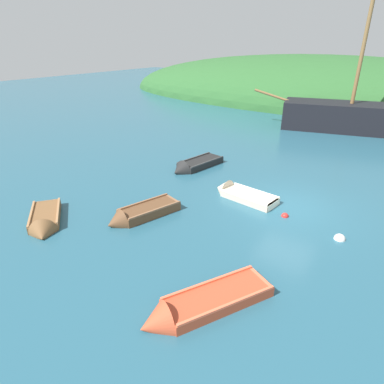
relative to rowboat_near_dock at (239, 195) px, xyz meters
The scene contains 9 objects.
ground_plane 2.37m from the rowboat_near_dock, ahead, with size 120.00×120.00×0.00m, color #285B70.
shore_hill 30.64m from the rowboat_near_dock, 100.11° to the left, with size 54.98×22.26×10.41m, color #2D602D.
rowboat_near_dock is the anchor object (origin of this frame).
rowboat_outer_right 8.48m from the rowboat_near_dock, 127.33° to the right, with size 2.98×2.61×1.05m.
rowboat_far 4.31m from the rowboat_near_dock, 154.60° to the left, with size 1.70×3.59×1.10m.
rowboat_outer_left 7.39m from the rowboat_near_dock, 71.25° to the right, with size 2.71×3.88×1.04m.
rowboat_center 4.82m from the rowboat_near_dock, 120.58° to the right, with size 1.87×3.32×0.99m.
buoy_white 4.85m from the rowboat_near_dock, 13.25° to the right, with size 0.42×0.42×0.42m, color white.
buoy_red 2.52m from the rowboat_near_dock, 13.91° to the right, with size 0.31×0.31×0.31m, color red.
Camera 1 is at (3.73, -12.92, 6.65)m, focal length 30.43 mm.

